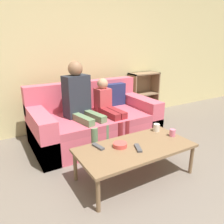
# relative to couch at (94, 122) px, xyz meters

# --- Properties ---
(wall_back) EXTENTS (12.00, 0.06, 2.60)m
(wall_back) POSITION_rel_couch_xyz_m (-0.06, 0.72, 1.02)
(wall_back) COLOR beige
(wall_back) RESTS_ON ground_plane
(couch) EXTENTS (1.82, 0.99, 0.85)m
(couch) POSITION_rel_couch_xyz_m (0.00, 0.00, 0.00)
(couch) COLOR #DB5B70
(couch) RESTS_ON ground_plane
(bookshelf) EXTENTS (0.59, 0.28, 0.87)m
(bookshelf) POSITION_rel_couch_xyz_m (1.34, 0.57, 0.06)
(bookshelf) COLOR #8E7051
(bookshelf) RESTS_ON ground_plane
(coffee_table) EXTENTS (1.27, 0.62, 0.37)m
(coffee_table) POSITION_rel_couch_xyz_m (-0.05, -1.11, 0.06)
(coffee_table) COLOR brown
(coffee_table) RESTS_ON ground_plane
(person_adult) EXTENTS (0.44, 0.71, 1.20)m
(person_adult) POSITION_rel_couch_xyz_m (-0.25, -0.09, 0.40)
(person_adult) COLOR #66845B
(person_adult) RESTS_ON ground_plane
(person_child) EXTENTS (0.24, 0.67, 0.94)m
(person_child) POSITION_rel_couch_xyz_m (0.16, -0.16, 0.24)
(person_child) COLOR maroon
(person_child) RESTS_ON ground_plane
(cup_near) EXTENTS (0.07, 0.07, 0.09)m
(cup_near) POSITION_rel_couch_xyz_m (0.49, -1.11, 0.13)
(cup_near) COLOR pink
(cup_near) RESTS_ON coffee_table
(cup_far) EXTENTS (0.08, 0.08, 0.09)m
(cup_far) POSITION_rel_couch_xyz_m (0.43, -0.90, 0.14)
(cup_far) COLOR silver
(cup_far) RESTS_ON coffee_table
(tv_remote_0) EXTENTS (0.08, 0.18, 0.02)m
(tv_remote_0) POSITION_rel_couch_xyz_m (-0.41, -0.93, 0.10)
(tv_remote_0) COLOR #47474C
(tv_remote_0) RESTS_ON coffee_table
(tv_remote_1) EXTENTS (0.11, 0.18, 0.02)m
(tv_remote_1) POSITION_rel_couch_xyz_m (-0.06, -1.17, 0.10)
(tv_remote_1) COLOR #47474C
(tv_remote_1) RESTS_ON coffee_table
(snack_bowl) EXTENTS (0.15, 0.15, 0.05)m
(snack_bowl) POSITION_rel_couch_xyz_m (-0.20, -1.03, 0.11)
(snack_bowl) COLOR #DB4C47
(snack_bowl) RESTS_ON coffee_table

